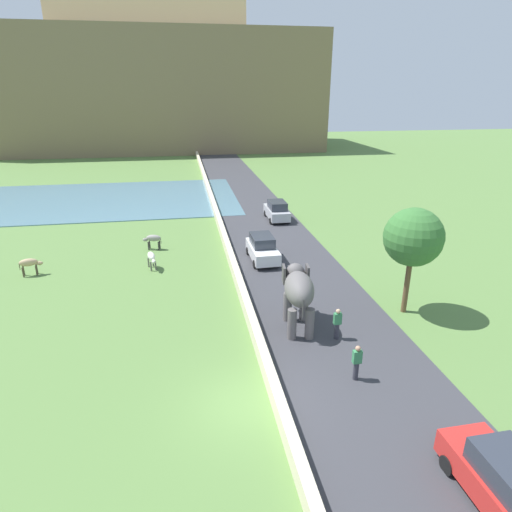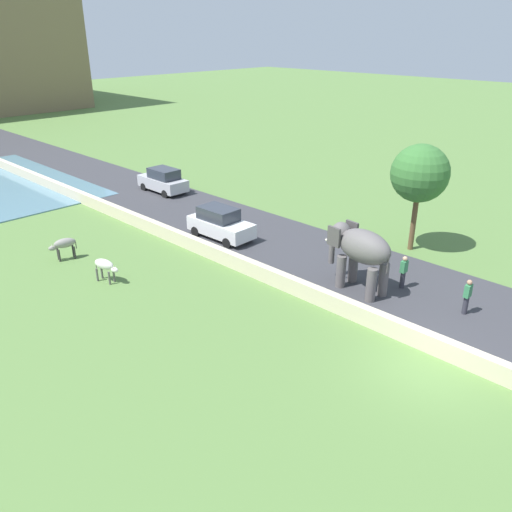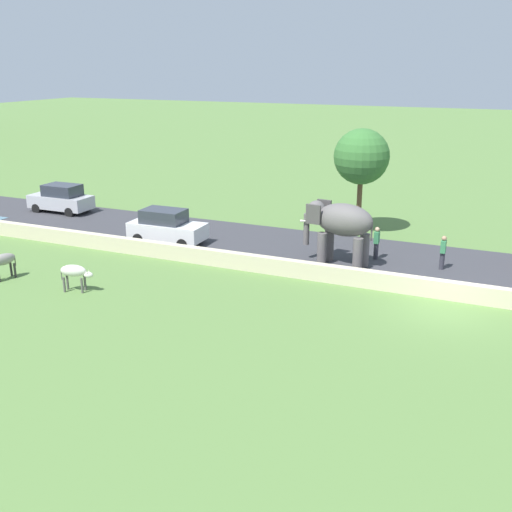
{
  "view_description": "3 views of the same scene",
  "coord_description": "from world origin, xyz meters",
  "px_view_note": "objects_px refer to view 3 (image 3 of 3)",
  "views": [
    {
      "loc": [
        -1.82,
        -13.06,
        11.14
      ],
      "look_at": [
        2.25,
        10.34,
        1.97
      ],
      "focal_mm": 30.16,
      "sensor_mm": 36.0,
      "label": 1
    },
    {
      "loc": [
        -14.91,
        -6.16,
        11.05
      ],
      "look_at": [
        1.12,
        9.38,
        1.16
      ],
      "focal_mm": 36.21,
      "sensor_mm": 36.0,
      "label": 2
    },
    {
      "loc": [
        -22.56,
        -2.03,
        9.08
      ],
      "look_at": [
        -2.35,
        6.82,
        1.98
      ],
      "focal_mm": 42.43,
      "sensor_mm": 36.0,
      "label": 3
    }
  ],
  "objects_px": {
    "person_beside_elephant": "(376,243)",
    "cow_grey": "(2,261)",
    "elephant": "(340,224)",
    "cow_white": "(75,272)",
    "car_white": "(167,227)",
    "person_trailing": "(443,252)",
    "car_silver": "(61,199)"
  },
  "relations": [
    {
      "from": "person_beside_elephant",
      "to": "cow_grey",
      "type": "height_order",
      "value": "person_beside_elephant"
    },
    {
      "from": "person_trailing",
      "to": "cow_white",
      "type": "relative_size",
      "value": 1.15
    },
    {
      "from": "elephant",
      "to": "cow_grey",
      "type": "xyz_separation_m",
      "value": [
        -7.65,
        12.85,
        -1.2
      ]
    },
    {
      "from": "person_trailing",
      "to": "cow_white",
      "type": "xyz_separation_m",
      "value": [
        -8.81,
        13.52,
        -0.04
      ]
    },
    {
      "from": "person_trailing",
      "to": "person_beside_elephant",
      "type": "bearing_deg",
      "value": 84.56
    },
    {
      "from": "cow_grey",
      "to": "car_silver",
      "type": "bearing_deg",
      "value": 29.27
    },
    {
      "from": "elephant",
      "to": "car_white",
      "type": "distance_m",
      "value": 9.32
    },
    {
      "from": "car_silver",
      "to": "cow_grey",
      "type": "relative_size",
      "value": 2.81
    },
    {
      "from": "person_trailing",
      "to": "elephant",
      "type": "bearing_deg",
      "value": 105.61
    },
    {
      "from": "person_beside_elephant",
      "to": "car_silver",
      "type": "height_order",
      "value": "car_silver"
    },
    {
      "from": "elephant",
      "to": "cow_grey",
      "type": "bearing_deg",
      "value": 120.76
    },
    {
      "from": "car_white",
      "to": "car_silver",
      "type": "xyz_separation_m",
      "value": [
        3.15,
        9.64,
        0.0
      ]
    },
    {
      "from": "elephant",
      "to": "person_trailing",
      "type": "bearing_deg",
      "value": -74.39
    },
    {
      "from": "car_silver",
      "to": "car_white",
      "type": "bearing_deg",
      "value": -108.11
    },
    {
      "from": "elephant",
      "to": "cow_white",
      "type": "xyz_separation_m",
      "value": [
        -7.55,
        9.01,
        -1.2
      ]
    },
    {
      "from": "person_beside_elephant",
      "to": "person_trailing",
      "type": "distance_m",
      "value": 3.11
    },
    {
      "from": "cow_grey",
      "to": "cow_white",
      "type": "height_order",
      "value": "same"
    },
    {
      "from": "person_beside_elephant",
      "to": "cow_grey",
      "type": "xyz_separation_m",
      "value": [
        -9.2,
        14.27,
        -0.04
      ]
    },
    {
      "from": "elephant",
      "to": "person_beside_elephant",
      "type": "bearing_deg",
      "value": -42.32
    },
    {
      "from": "car_white",
      "to": "cow_white",
      "type": "height_order",
      "value": "car_white"
    },
    {
      "from": "person_beside_elephant",
      "to": "car_white",
      "type": "relative_size",
      "value": 0.4
    },
    {
      "from": "person_beside_elephant",
      "to": "car_white",
      "type": "bearing_deg",
      "value": 98.45
    },
    {
      "from": "car_silver",
      "to": "cow_grey",
      "type": "distance_m",
      "value": 12.35
    },
    {
      "from": "cow_grey",
      "to": "person_beside_elephant",
      "type": "bearing_deg",
      "value": -57.17
    },
    {
      "from": "cow_grey",
      "to": "cow_white",
      "type": "bearing_deg",
      "value": -88.49
    },
    {
      "from": "person_beside_elephant",
      "to": "cow_grey",
      "type": "relative_size",
      "value": 1.14
    },
    {
      "from": "car_white",
      "to": "cow_grey",
      "type": "bearing_deg",
      "value": 154.72
    },
    {
      "from": "person_beside_elephant",
      "to": "cow_white",
      "type": "bearing_deg",
      "value": 131.13
    },
    {
      "from": "person_beside_elephant",
      "to": "person_trailing",
      "type": "xyz_separation_m",
      "value": [
        -0.29,
        -3.1,
        0.0
      ]
    },
    {
      "from": "elephant",
      "to": "person_beside_elephant",
      "type": "height_order",
      "value": "elephant"
    },
    {
      "from": "person_beside_elephant",
      "to": "cow_grey",
      "type": "distance_m",
      "value": 16.98
    },
    {
      "from": "car_white",
      "to": "car_silver",
      "type": "relative_size",
      "value": 1.01
    }
  ]
}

